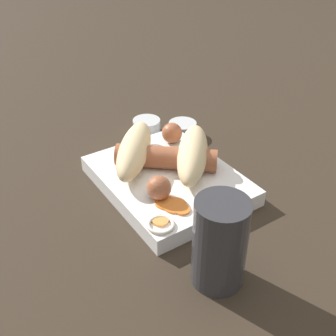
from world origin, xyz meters
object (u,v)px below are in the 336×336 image
at_px(condiment_cup_far, 147,127).
at_px(drink_glass, 220,243).
at_px(food_tray, 168,180).
at_px(sausage, 166,158).
at_px(bread_roll, 163,152).
at_px(condiment_cup_near, 182,130).

height_order(condiment_cup_far, drink_glass, drink_glass).
height_order(food_tray, sausage, sausage).
distance_m(sausage, drink_glass, 0.21).
bearing_deg(condiment_cup_far, bread_roll, -21.09).
bearing_deg(food_tray, drink_glass, -15.64).
bearing_deg(condiment_cup_far, sausage, -19.92).
distance_m(condiment_cup_far, drink_glass, 0.37).
xyz_separation_m(condiment_cup_near, condiment_cup_far, (-0.05, -0.05, 0.00)).
xyz_separation_m(food_tray, condiment_cup_far, (-0.17, 0.06, -0.00)).
height_order(sausage, condiment_cup_near, sausage).
xyz_separation_m(food_tray, drink_glass, (0.18, -0.05, 0.04)).
relative_size(condiment_cup_near, drink_glass, 0.45).
relative_size(food_tray, sausage, 1.52).
bearing_deg(condiment_cup_far, drink_glass, -17.90).
bearing_deg(sausage, food_tray, -23.81).
relative_size(bread_roll, condiment_cup_near, 4.04).
relative_size(sausage, condiment_cup_far, 2.97).
bearing_deg(condiment_cup_far, food_tray, -20.31).
bearing_deg(sausage, bread_roll, -169.19).
height_order(sausage, drink_glass, drink_glass).
bearing_deg(food_tray, condiment_cup_near, 137.23).
distance_m(food_tray, condiment_cup_near, 0.17).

